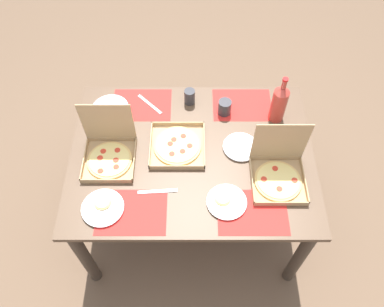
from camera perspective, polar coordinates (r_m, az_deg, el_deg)
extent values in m
plane|color=brown|center=(2.87, 0.00, -8.59)|extent=(6.00, 6.00, 0.00)
cylinder|color=#3F3328|center=(2.44, -15.36, -14.13)|extent=(0.07, 0.07, 0.73)
cylinder|color=#3F3328|center=(2.44, 15.34, -14.16)|extent=(0.07, 0.07, 0.73)
cylinder|color=#3F3328|center=(2.87, -12.61, 3.02)|extent=(0.07, 0.07, 0.73)
cylinder|color=#3F3328|center=(2.87, 12.63, 3.00)|extent=(0.07, 0.07, 0.73)
cube|color=brown|center=(2.23, 0.00, -0.22)|extent=(1.37, 1.03, 0.03)
cube|color=red|center=(2.06, -8.75, -8.36)|extent=(0.36, 0.26, 0.00)
cube|color=red|center=(2.06, 8.73, -8.38)|extent=(0.36, 0.26, 0.00)
cube|color=red|center=(2.46, -7.26, 7.01)|extent=(0.36, 0.26, 0.00)
cube|color=red|center=(2.46, 7.28, 7.00)|extent=(0.36, 0.26, 0.00)
cube|color=tan|center=(2.24, -2.11, 1.01)|extent=(0.31, 0.31, 0.01)
cube|color=tan|center=(2.24, -6.01, 1.28)|extent=(0.01, 0.31, 0.03)
cube|color=tan|center=(2.23, 1.78, 1.28)|extent=(0.01, 0.31, 0.03)
cube|color=tan|center=(2.14, -2.22, -2.01)|extent=(0.31, 0.01, 0.03)
cube|color=tan|center=(2.32, -2.04, 4.32)|extent=(0.31, 0.01, 0.03)
cylinder|color=#E0B76B|center=(2.24, -2.12, 1.15)|extent=(0.27, 0.27, 0.01)
cylinder|color=#EFD67F|center=(2.23, -2.13, 1.27)|extent=(0.25, 0.25, 0.00)
cylinder|color=red|center=(2.22, -0.33, 1.14)|extent=(0.03, 0.03, 0.00)
cylinder|color=red|center=(2.26, -1.27, 2.55)|extent=(0.03, 0.03, 0.00)
cylinder|color=red|center=(2.25, -2.65, 2.05)|extent=(0.03, 0.03, 0.00)
cylinder|color=red|center=(2.23, -3.18, 1.44)|extent=(0.03, 0.03, 0.00)
cylinder|color=red|center=(2.19, -2.93, -0.03)|extent=(0.03, 0.03, 0.00)
cylinder|color=red|center=(2.20, -1.39, 0.31)|extent=(0.03, 0.03, 0.00)
cube|color=tan|center=(2.17, 12.28, -4.03)|extent=(0.29, 0.29, 0.01)
cube|color=tan|center=(2.13, 8.65, -3.83)|extent=(0.01, 0.29, 0.03)
cube|color=tan|center=(2.18, 15.97, -3.73)|extent=(0.01, 0.29, 0.03)
cube|color=tan|center=(2.08, 12.83, -7.10)|extent=(0.29, 0.01, 0.03)
cube|color=tan|center=(2.22, 11.93, -0.68)|extent=(0.29, 0.01, 0.03)
cylinder|color=#E0B76B|center=(2.16, 12.32, -3.91)|extent=(0.25, 0.25, 0.01)
cylinder|color=#EFD67F|center=(2.15, 12.36, -3.80)|extent=(0.23, 0.23, 0.00)
cylinder|color=red|center=(2.17, 14.63, -3.78)|extent=(0.03, 0.03, 0.00)
cylinder|color=red|center=(2.18, 11.94, -2.15)|extent=(0.03, 0.03, 0.00)
cylinder|color=red|center=(2.14, 10.36, -3.67)|extent=(0.03, 0.03, 0.00)
cylinder|color=red|center=(2.12, 12.53, -5.03)|extent=(0.03, 0.03, 0.00)
cube|color=tan|center=(2.10, 12.67, 1.71)|extent=(0.29, 0.01, 0.29)
cube|color=tan|center=(2.23, -11.80, -1.07)|extent=(0.28, 0.28, 0.01)
cube|color=tan|center=(2.25, -15.34, -0.80)|extent=(0.01, 0.28, 0.03)
cube|color=tan|center=(2.20, -8.34, -0.82)|extent=(0.01, 0.28, 0.03)
cube|color=tan|center=(2.15, -12.32, -3.89)|extent=(0.28, 0.01, 0.03)
cube|color=tan|center=(2.30, -11.47, 2.07)|extent=(0.28, 0.01, 0.03)
cylinder|color=#E0B76B|center=(2.23, -11.84, -0.94)|extent=(0.25, 0.25, 0.01)
cylinder|color=#EFD67F|center=(2.22, -11.88, -0.82)|extent=(0.22, 0.22, 0.00)
cylinder|color=red|center=(2.21, -10.97, -0.93)|extent=(0.03, 0.03, 0.00)
cylinder|color=red|center=(2.24, -10.74, 0.49)|extent=(0.03, 0.03, 0.00)
cylinder|color=red|center=(2.26, -12.73, 0.36)|extent=(0.03, 0.03, 0.00)
cylinder|color=red|center=(2.23, -13.18, -0.60)|extent=(0.03, 0.03, 0.00)
cylinder|color=red|center=(2.19, -13.12, -2.46)|extent=(0.03, 0.03, 0.00)
cylinder|color=red|center=(2.18, -10.92, -1.89)|extent=(0.03, 0.03, 0.00)
cube|color=tan|center=(2.18, -12.15, 4.52)|extent=(0.28, 0.01, 0.28)
cylinder|color=white|center=(2.47, -11.72, 6.31)|extent=(0.22, 0.22, 0.01)
cylinder|color=white|center=(2.46, -11.76, 6.43)|extent=(0.22, 0.22, 0.01)
cylinder|color=white|center=(2.06, 5.02, -7.07)|extent=(0.20, 0.20, 0.01)
cylinder|color=white|center=(2.05, 5.04, -6.97)|extent=(0.21, 0.21, 0.01)
cylinder|color=#E0B76B|center=(2.05, 4.45, -6.53)|extent=(0.08, 0.08, 0.01)
cylinder|color=#EFD67F|center=(2.05, 4.47, -6.45)|extent=(0.07, 0.07, 0.00)
cylinder|color=white|center=(2.09, -12.78, -7.74)|extent=(0.21, 0.21, 0.01)
cylinder|color=white|center=(2.08, -12.82, -7.64)|extent=(0.22, 0.22, 0.01)
cylinder|color=#E0B76B|center=(2.09, -12.84, -6.91)|extent=(0.09, 0.09, 0.01)
cylinder|color=#EFD67F|center=(2.08, -12.87, -6.83)|extent=(0.08, 0.08, 0.00)
cylinder|color=white|center=(2.25, 7.03, 0.86)|extent=(0.19, 0.19, 0.01)
cylinder|color=white|center=(2.25, 7.05, 0.98)|extent=(0.20, 0.20, 0.01)
cylinder|color=#B2382D|center=(2.35, 12.43, 6.82)|extent=(0.09, 0.09, 0.22)
cone|color=#B2382D|center=(2.26, 13.02, 8.96)|extent=(0.09, 0.09, 0.04)
cylinder|color=#B2382D|center=(2.23, 13.24, 9.77)|extent=(0.03, 0.03, 0.06)
cylinder|color=red|center=(2.20, 13.40, 10.37)|extent=(0.03, 0.03, 0.01)
cylinder|color=#333338|center=(2.38, 4.76, 6.69)|extent=(0.08, 0.08, 0.09)
cylinder|color=#333338|center=(2.42, -0.34, 8.25)|extent=(0.07, 0.07, 0.10)
cube|color=#B7B7BC|center=(2.10, -5.01, -5.48)|extent=(0.21, 0.03, 0.00)
cube|color=#B7B7BC|center=(2.46, -6.13, 7.11)|extent=(0.16, 0.16, 0.00)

